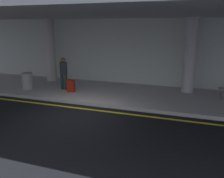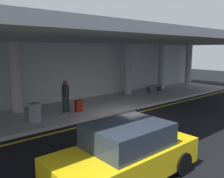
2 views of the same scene
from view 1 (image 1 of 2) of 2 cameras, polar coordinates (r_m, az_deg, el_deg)
ground_plane at (r=9.97m, az=-8.00°, el=-5.59°), size 60.00×60.00×0.00m
sidewalk at (r=12.65m, az=-1.60°, el=-0.76°), size 26.00×4.20×0.15m
lane_stripe_yellow at (r=10.45m, az=-6.59°, el=-4.58°), size 26.00×0.14×0.01m
support_column_far_left at (r=15.25m, az=-14.23°, el=8.69°), size 0.60×0.60×3.65m
support_column_left_mid at (r=12.74m, az=17.70°, el=7.39°), size 0.60×0.60×3.65m
ceiling_overhang at (r=11.75m, az=-2.65°, el=17.16°), size 28.00×13.20×0.30m
terminal_back_wall at (r=14.40m, az=1.59°, el=8.51°), size 26.00×0.30×3.80m
traveler_with_luggage at (r=12.96m, az=-11.22°, el=4.05°), size 0.38×0.38×1.68m
suitcase_upright_primary at (r=12.55m, az=-9.48°, el=0.74°), size 0.36×0.22×0.90m
trash_bin_steel at (r=13.70m, az=-19.11°, el=1.78°), size 0.56×0.56×0.85m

